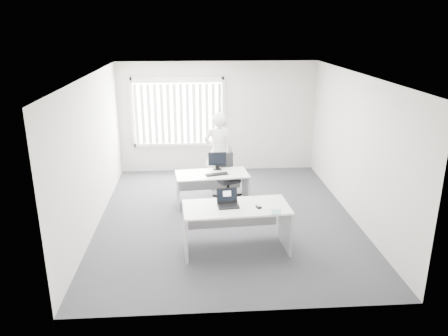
{
  "coord_description": "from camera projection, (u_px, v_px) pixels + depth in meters",
  "views": [
    {
      "loc": [
        -0.6,
        -7.93,
        3.7
      ],
      "look_at": [
        -0.04,
        0.15,
        0.99
      ],
      "focal_mm": 35.0,
      "sensor_mm": 36.0,
      "label": 1
    }
  ],
  "objects": [
    {
      "name": "desk_far",
      "position": [
        212.0,
        182.0,
        9.22
      ],
      "size": [
        1.57,
        0.86,
        0.69
      ],
      "rotation": [
        0.0,
        0.0,
        0.11
      ],
      "color": "white",
      "rests_on": "ground"
    },
    {
      "name": "wall_right",
      "position": [
        355.0,
        147.0,
        8.44
      ],
      "size": [
        0.02,
        6.0,
        2.8
      ],
      "primitive_type": "cube",
      "color": "beige",
      "rests_on": "ground"
    },
    {
      "name": "ceiling",
      "position": [
        227.0,
        75.0,
        7.83
      ],
      "size": [
        5.0,
        6.0,
        0.02
      ],
      "primitive_type": "cube",
      "color": "white",
      "rests_on": "wall_back"
    },
    {
      "name": "keyboard",
      "position": [
        217.0,
        174.0,
        9.07
      ],
      "size": [
        0.49,
        0.27,
        0.02
      ],
      "primitive_type": "cube",
      "rotation": [
        0.0,
        0.0,
        0.25
      ],
      "color": "black",
      "rests_on": "desk_far"
    },
    {
      "name": "booklet",
      "position": [
        276.0,
        212.0,
        7.01
      ],
      "size": [
        0.18,
        0.23,
        0.01
      ],
      "primitive_type": "cube",
      "rotation": [
        0.0,
        0.0,
        -0.2
      ],
      "color": "silver",
      "rests_on": "desk_near"
    },
    {
      "name": "mouse",
      "position": [
        259.0,
        206.0,
        7.17
      ],
      "size": [
        0.09,
        0.13,
        0.05
      ],
      "primitive_type": null,
      "rotation": [
        0.0,
        0.0,
        0.25
      ],
      "color": "#AFAEB1",
      "rests_on": "paper_sheet"
    },
    {
      "name": "laptop",
      "position": [
        228.0,
        199.0,
        7.18
      ],
      "size": [
        0.37,
        0.34,
        0.27
      ],
      "primitive_type": null,
      "rotation": [
        0.0,
        0.0,
        0.08
      ],
      "color": "black",
      "rests_on": "desk_near"
    },
    {
      "name": "person",
      "position": [
        219.0,
        151.0,
        9.91
      ],
      "size": [
        0.69,
        0.47,
        1.82
      ],
      "primitive_type": "imported",
      "rotation": [
        0.0,
        0.0,
        3.2
      ],
      "color": "white",
      "rests_on": "ground"
    },
    {
      "name": "ground",
      "position": [
        227.0,
        217.0,
        8.72
      ],
      "size": [
        6.0,
        6.0,
        0.0
      ],
      "primitive_type": "plane",
      "color": "#44434A",
      "rests_on": "ground"
    },
    {
      "name": "paper_sheet",
      "position": [
        257.0,
        207.0,
        7.19
      ],
      "size": [
        0.29,
        0.23,
        0.0
      ],
      "primitive_type": "cube",
      "rotation": [
        0.0,
        0.0,
        0.17
      ],
      "color": "white",
      "rests_on": "desk_near"
    },
    {
      "name": "monitor",
      "position": [
        217.0,
        161.0,
        9.33
      ],
      "size": [
        0.39,
        0.12,
        0.39
      ],
      "primitive_type": null,
      "rotation": [
        0.0,
        0.0,
        0.01
      ],
      "color": "black",
      "rests_on": "desk_far"
    },
    {
      "name": "office_chair",
      "position": [
        227.0,
        185.0,
        9.61
      ],
      "size": [
        0.72,
        0.72,
        0.98
      ],
      "rotation": [
        0.0,
        0.0,
        0.37
      ],
      "color": "black",
      "rests_on": "ground"
    },
    {
      "name": "blinds",
      "position": [
        178.0,
        114.0,
        10.91
      ],
      "size": [
        2.2,
        0.1,
        1.5
      ],
      "primitive_type": null,
      "color": "white",
      "rests_on": "wall_back"
    },
    {
      "name": "wall_front",
      "position": [
        245.0,
        217.0,
        5.44
      ],
      "size": [
        5.0,
        0.02,
        2.8
      ],
      "primitive_type": "cube",
      "color": "beige",
      "rests_on": "ground"
    },
    {
      "name": "wall_back",
      "position": [
        218.0,
        117.0,
        11.11
      ],
      "size": [
        5.0,
        0.02,
        2.8
      ],
      "primitive_type": "cube",
      "color": "beige",
      "rests_on": "ground"
    },
    {
      "name": "window",
      "position": [
        178.0,
        112.0,
        10.96
      ],
      "size": [
        2.32,
        0.06,
        1.76
      ],
      "primitive_type": "cube",
      "color": "silver",
      "rests_on": "wall_back"
    },
    {
      "name": "wall_left",
      "position": [
        93.0,
        153.0,
        8.11
      ],
      "size": [
        0.02,
        6.0,
        2.8
      ],
      "primitive_type": "cube",
      "color": "beige",
      "rests_on": "ground"
    },
    {
      "name": "desk_near",
      "position": [
        236.0,
        219.0,
        7.31
      ],
      "size": [
        1.81,
        0.94,
        0.8
      ],
      "rotation": [
        0.0,
        0.0,
        0.07
      ],
      "color": "white",
      "rests_on": "ground"
    }
  ]
}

